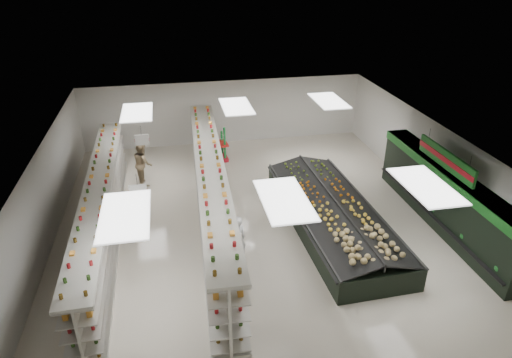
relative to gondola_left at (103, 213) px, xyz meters
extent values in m
plane|color=beige|center=(5.24, -0.07, -0.95)|extent=(16.00, 16.00, 0.00)
cube|color=white|center=(5.24, -0.07, 2.25)|extent=(14.00, 16.00, 0.02)
cube|color=silver|center=(5.24, 7.93, 0.65)|extent=(14.00, 0.02, 3.20)
cube|color=silver|center=(-1.76, -0.07, 0.65)|extent=(0.02, 16.00, 3.20)
cube|color=silver|center=(12.24, -0.07, 0.65)|extent=(0.02, 16.00, 3.20)
cube|color=black|center=(11.79, -1.57, 0.15)|extent=(0.80, 8.00, 2.20)
cube|color=#1C6921|center=(11.77, -1.57, 1.10)|extent=(0.85, 8.00, 0.30)
cube|color=black|center=(11.54, -1.57, -0.40)|extent=(0.55, 7.80, 0.15)
cube|color=#BCB8B0|center=(11.64, -1.57, 0.40)|extent=(0.45, 7.70, 0.03)
cube|color=#BCB8B0|center=(11.64, -1.57, 0.70)|extent=(0.45, 7.70, 0.03)
cube|color=white|center=(1.44, -2.07, 1.80)|extent=(0.50, 0.06, 0.40)
cube|color=red|center=(1.44, -2.07, 1.80)|extent=(0.52, 0.02, 0.12)
cylinder|color=black|center=(1.44, -2.07, 2.10)|extent=(0.01, 0.01, 0.50)
cube|color=white|center=(1.44, 1.93, 1.80)|extent=(0.50, 0.06, 0.40)
cube|color=red|center=(1.44, 1.93, 1.80)|extent=(0.52, 0.02, 0.12)
cylinder|color=black|center=(1.44, 1.93, 2.10)|extent=(0.01, 0.01, 0.50)
cube|color=#1C6921|center=(11.49, -1.57, 1.70)|extent=(0.10, 3.20, 0.60)
cube|color=red|center=(11.43, -1.57, 1.70)|extent=(0.03, 3.20, 0.18)
cylinder|color=black|center=(11.49, -2.77, 2.10)|extent=(0.01, 0.01, 0.50)
cylinder|color=black|center=(11.49, -0.37, 2.10)|extent=(0.01, 0.01, 0.50)
cube|color=silver|center=(0.00, 0.00, -0.89)|extent=(1.08, 11.95, 0.12)
cube|color=silver|center=(0.00, 0.00, 0.04)|extent=(0.25, 11.94, 1.99)
cube|color=silver|center=(0.00, 0.00, 1.08)|extent=(1.08, 11.95, 0.08)
cube|color=#BCB8B0|center=(-0.23, 0.00, -0.77)|extent=(0.62, 11.84, 0.03)
cube|color=#BCB8B0|center=(-0.23, 0.00, -0.34)|extent=(0.62, 11.84, 0.03)
cube|color=#BCB8B0|center=(-0.23, 0.00, 0.10)|extent=(0.62, 11.84, 0.03)
cube|color=#BCB8B0|center=(-0.23, 0.00, 0.53)|extent=(0.62, 11.84, 0.03)
cube|color=#BCB8B0|center=(-0.23, 0.00, 0.97)|extent=(0.62, 11.84, 0.03)
cube|color=#BCB8B0|center=(0.23, 0.00, -0.77)|extent=(0.62, 11.84, 0.03)
cube|color=#BCB8B0|center=(0.23, 0.00, -0.34)|extent=(0.62, 11.84, 0.03)
cube|color=#BCB8B0|center=(0.23, 0.00, 0.10)|extent=(0.62, 11.84, 0.03)
cube|color=#BCB8B0|center=(0.23, 0.00, 0.53)|extent=(0.62, 11.84, 0.03)
cube|color=#BCB8B0|center=(0.23, 0.00, 0.97)|extent=(0.62, 11.84, 0.03)
cube|color=silver|center=(3.74, 0.45, -0.88)|extent=(1.50, 13.27, 0.13)
cube|color=silver|center=(3.74, 0.45, 0.15)|extent=(0.58, 13.24, 2.21)
cube|color=silver|center=(3.74, 0.45, 1.30)|extent=(1.50, 13.27, 0.09)
cube|color=#BCB8B0|center=(3.48, 0.46, -0.75)|extent=(0.99, 13.14, 0.03)
cube|color=#BCB8B0|center=(3.48, 0.46, -0.27)|extent=(0.99, 13.14, 0.03)
cube|color=#BCB8B0|center=(3.48, 0.46, 0.21)|extent=(0.99, 13.14, 0.03)
cube|color=#BCB8B0|center=(3.48, 0.46, 0.70)|extent=(0.99, 13.14, 0.03)
cube|color=#BCB8B0|center=(3.48, 0.46, 1.18)|extent=(0.99, 13.14, 0.03)
cube|color=#BCB8B0|center=(3.99, 0.44, -0.75)|extent=(0.99, 13.14, 0.03)
cube|color=#BCB8B0|center=(3.99, 0.44, -0.27)|extent=(0.99, 13.14, 0.03)
cube|color=#BCB8B0|center=(3.99, 0.44, 0.21)|extent=(0.99, 13.14, 0.03)
cube|color=#BCB8B0|center=(3.99, 0.44, 0.70)|extent=(0.99, 13.14, 0.03)
cube|color=#BCB8B0|center=(3.99, 0.44, 1.18)|extent=(0.99, 13.14, 0.03)
cube|color=black|center=(7.89, -0.88, -0.56)|extent=(2.91, 7.91, 0.78)
cube|color=#262626|center=(6.60, -0.92, -0.14)|extent=(0.30, 7.83, 0.07)
cube|color=#262626|center=(9.19, -0.84, -0.14)|extent=(0.30, 7.83, 0.07)
cube|color=black|center=(7.20, -0.90, -0.03)|extent=(1.67, 7.76, 0.40)
cube|color=black|center=(8.59, -0.86, -0.03)|extent=(1.67, 7.76, 0.40)
cube|color=#262626|center=(7.89, -0.88, 0.08)|extent=(0.28, 7.72, 0.28)
cube|color=red|center=(4.42, 5.69, -0.85)|extent=(1.24, 0.89, 0.19)
cube|color=red|center=(4.42, 5.69, -0.13)|extent=(1.29, 0.95, 0.10)
imported|color=white|center=(4.24, -2.30, -0.10)|extent=(0.72, 0.59, 1.70)
imported|color=tan|center=(1.22, 3.92, -0.02)|extent=(0.76, 1.01, 1.86)
camera|label=1|loc=(2.54, -14.01, 7.98)|focal=32.00mm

